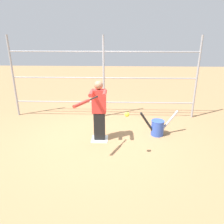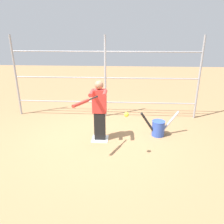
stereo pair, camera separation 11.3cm
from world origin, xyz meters
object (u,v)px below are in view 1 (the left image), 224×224
softball_in_flight (127,114)px  batter (99,109)px  bat_bucket (158,127)px  baseball_bat_swinging (84,102)px

softball_in_flight → batter: bearing=-52.0°
batter → bat_bucket: (-1.47, -0.32, -0.59)m
bat_bucket → batter: bearing=12.2°
batter → bat_bucket: 1.62m
batter → baseball_bat_swinging: batter is taller
batter → bat_bucket: size_ratio=1.43×
softball_in_flight → bat_bucket: (-0.84, -1.13, -0.78)m
bat_bucket → softball_in_flight: bearing=53.6°
baseball_bat_swinging → bat_bucket: 2.29m
softball_in_flight → bat_bucket: softball_in_flight is taller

